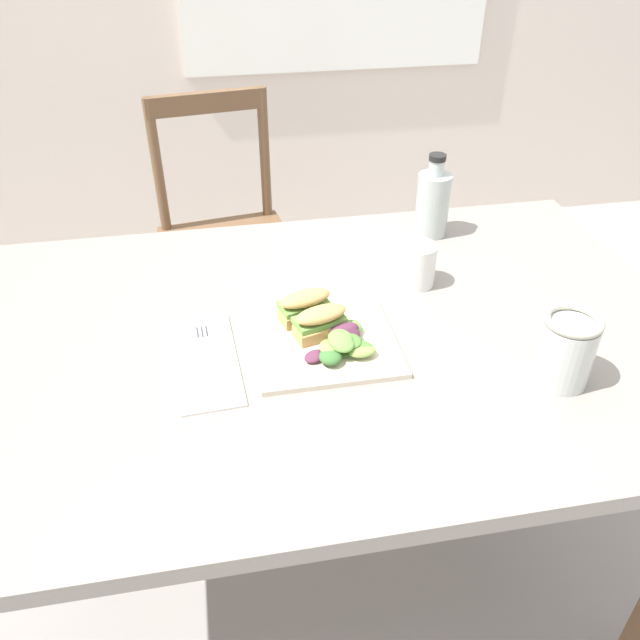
{
  "coord_description": "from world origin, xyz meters",
  "views": [
    {
      "loc": [
        -0.31,
        -0.88,
        1.42
      ],
      "look_at": [
        -0.14,
        0.03,
        0.76
      ],
      "focal_mm": 36.12,
      "sensor_mm": 36.0,
      "label": 1
    }
  ],
  "objects_px": {
    "dining_table": "(319,382)",
    "chair_wooden_far": "(227,240)",
    "plate_lunch": "(324,340)",
    "mason_jar_iced_tea": "(565,352)",
    "sandwich_half_back": "(305,305)",
    "bottle_cold_brew": "(432,206)",
    "cup_extra_side": "(418,265)",
    "sandwich_half_front": "(321,321)",
    "fork_on_napkin": "(206,353)"
  },
  "relations": [
    {
      "from": "fork_on_napkin",
      "to": "mason_jar_iced_tea",
      "type": "relative_size",
      "value": 1.52
    },
    {
      "from": "dining_table",
      "to": "plate_lunch",
      "type": "bearing_deg",
      "value": -85.88
    },
    {
      "from": "sandwich_half_front",
      "to": "bottle_cold_brew",
      "type": "relative_size",
      "value": 0.55
    },
    {
      "from": "sandwich_half_front",
      "to": "sandwich_half_back",
      "type": "bearing_deg",
      "value": 109.45
    },
    {
      "from": "chair_wooden_far",
      "to": "fork_on_napkin",
      "type": "bearing_deg",
      "value": -94.32
    },
    {
      "from": "sandwich_half_front",
      "to": "fork_on_napkin",
      "type": "relative_size",
      "value": 0.55
    },
    {
      "from": "fork_on_napkin",
      "to": "cup_extra_side",
      "type": "distance_m",
      "value": 0.45
    },
    {
      "from": "dining_table",
      "to": "cup_extra_side",
      "type": "bearing_deg",
      "value": 29.37
    },
    {
      "from": "dining_table",
      "to": "mason_jar_iced_tea",
      "type": "relative_size",
      "value": 10.99
    },
    {
      "from": "chair_wooden_far",
      "to": "mason_jar_iced_tea",
      "type": "relative_size",
      "value": 7.13
    },
    {
      "from": "chair_wooden_far",
      "to": "bottle_cold_brew",
      "type": "bearing_deg",
      "value": -53.82
    },
    {
      "from": "dining_table",
      "to": "bottle_cold_brew",
      "type": "xyz_separation_m",
      "value": [
        0.31,
        0.32,
        0.19
      ]
    },
    {
      "from": "cup_extra_side",
      "to": "sandwich_half_back",
      "type": "bearing_deg",
      "value": -158.58
    },
    {
      "from": "chair_wooden_far",
      "to": "sandwich_half_back",
      "type": "distance_m",
      "value": 0.96
    },
    {
      "from": "bottle_cold_brew",
      "to": "cup_extra_side",
      "type": "bearing_deg",
      "value": -115.23
    },
    {
      "from": "bottle_cold_brew",
      "to": "cup_extra_side",
      "type": "xyz_separation_m",
      "value": [
        -0.09,
        -0.2,
        -0.02
      ]
    },
    {
      "from": "plate_lunch",
      "to": "sandwich_half_back",
      "type": "distance_m",
      "value": 0.08
    },
    {
      "from": "plate_lunch",
      "to": "bottle_cold_brew",
      "type": "relative_size",
      "value": 1.32
    },
    {
      "from": "fork_on_napkin",
      "to": "sandwich_half_front",
      "type": "bearing_deg",
      "value": 2.95
    },
    {
      "from": "plate_lunch",
      "to": "sandwich_half_front",
      "type": "height_order",
      "value": "sandwich_half_front"
    },
    {
      "from": "chair_wooden_far",
      "to": "fork_on_napkin",
      "type": "distance_m",
      "value": 1.0
    },
    {
      "from": "chair_wooden_far",
      "to": "fork_on_napkin",
      "type": "relative_size",
      "value": 4.68
    },
    {
      "from": "dining_table",
      "to": "cup_extra_side",
      "type": "height_order",
      "value": "cup_extra_side"
    },
    {
      "from": "sandwich_half_front",
      "to": "bottle_cold_brew",
      "type": "height_order",
      "value": "bottle_cold_brew"
    },
    {
      "from": "plate_lunch",
      "to": "cup_extra_side",
      "type": "relative_size",
      "value": 2.85
    },
    {
      "from": "plate_lunch",
      "to": "sandwich_half_back",
      "type": "relative_size",
      "value": 2.38
    },
    {
      "from": "sandwich_half_front",
      "to": "fork_on_napkin",
      "type": "bearing_deg",
      "value": -177.05
    },
    {
      "from": "dining_table",
      "to": "sandwich_half_front",
      "type": "distance_m",
      "value": 0.16
    },
    {
      "from": "chair_wooden_far",
      "to": "cup_extra_side",
      "type": "bearing_deg",
      "value": -66.61
    },
    {
      "from": "chair_wooden_far",
      "to": "sandwich_half_back",
      "type": "height_order",
      "value": "chair_wooden_far"
    },
    {
      "from": "dining_table",
      "to": "chair_wooden_far",
      "type": "height_order",
      "value": "chair_wooden_far"
    },
    {
      "from": "dining_table",
      "to": "cup_extra_side",
      "type": "xyz_separation_m",
      "value": [
        0.22,
        0.12,
        0.16
      ]
    },
    {
      "from": "sandwich_half_back",
      "to": "cup_extra_side",
      "type": "relative_size",
      "value": 1.2
    },
    {
      "from": "plate_lunch",
      "to": "mason_jar_iced_tea",
      "type": "bearing_deg",
      "value": -24.85
    },
    {
      "from": "chair_wooden_far",
      "to": "plate_lunch",
      "type": "xyz_separation_m",
      "value": [
        0.13,
        -0.96,
        0.3
      ]
    },
    {
      "from": "plate_lunch",
      "to": "fork_on_napkin",
      "type": "distance_m",
      "value": 0.2
    },
    {
      "from": "bottle_cold_brew",
      "to": "mason_jar_iced_tea",
      "type": "height_order",
      "value": "bottle_cold_brew"
    },
    {
      "from": "plate_lunch",
      "to": "bottle_cold_brew",
      "type": "xyz_separation_m",
      "value": [
        0.31,
        0.36,
        0.06
      ]
    },
    {
      "from": "fork_on_napkin",
      "to": "sandwich_half_back",
      "type": "bearing_deg",
      "value": 19.04
    },
    {
      "from": "dining_table",
      "to": "fork_on_napkin",
      "type": "relative_size",
      "value": 7.21
    },
    {
      "from": "chair_wooden_far",
      "to": "fork_on_napkin",
      "type": "xyz_separation_m",
      "value": [
        -0.07,
        -0.96,
        0.3
      ]
    },
    {
      "from": "plate_lunch",
      "to": "mason_jar_iced_tea",
      "type": "xyz_separation_m",
      "value": [
        0.35,
        -0.16,
        0.05
      ]
    },
    {
      "from": "plate_lunch",
      "to": "cup_extra_side",
      "type": "xyz_separation_m",
      "value": [
        0.21,
        0.16,
        0.04
      ]
    },
    {
      "from": "chair_wooden_far",
      "to": "mason_jar_iced_tea",
      "type": "distance_m",
      "value": 1.27
    },
    {
      "from": "plate_lunch",
      "to": "chair_wooden_far",
      "type": "bearing_deg",
      "value": 97.81
    },
    {
      "from": "sandwich_half_back",
      "to": "fork_on_napkin",
      "type": "bearing_deg",
      "value": -160.96
    },
    {
      "from": "sandwich_half_front",
      "to": "dining_table",
      "type": "bearing_deg",
      "value": 85.65
    },
    {
      "from": "dining_table",
      "to": "sandwich_half_back",
      "type": "xyz_separation_m",
      "value": [
        -0.02,
        0.03,
        0.16
      ]
    },
    {
      "from": "sandwich_half_back",
      "to": "chair_wooden_far",
      "type": "bearing_deg",
      "value": 96.93
    },
    {
      "from": "sandwich_half_back",
      "to": "bottle_cold_brew",
      "type": "relative_size",
      "value": 0.55
    }
  ]
}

